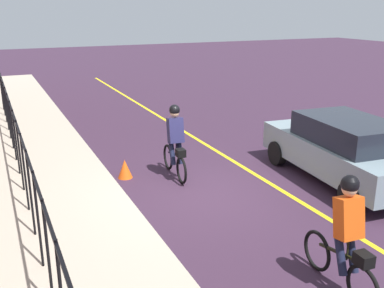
{
  "coord_description": "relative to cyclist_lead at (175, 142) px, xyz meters",
  "views": [
    {
      "loc": [
        -8.3,
        4.23,
        4.05
      ],
      "look_at": [
        0.63,
        0.11,
        1.0
      ],
      "focal_mm": 41.58,
      "sensor_mm": 36.0,
      "label": 1
    }
  ],
  "objects": [
    {
      "name": "ground_plane",
      "position": [
        -1.23,
        -0.28,
        -0.91
      ],
      "size": [
        80.0,
        80.0,
        0.0
      ],
      "primitive_type": "plane",
      "color": "#372336"
    },
    {
      "name": "lane_line_centre",
      "position": [
        -1.23,
        -1.88,
        -0.91
      ],
      "size": [
        36.0,
        0.12,
        0.01
      ],
      "primitive_type": "cube",
      "color": "yellow",
      "rests_on": "ground"
    },
    {
      "name": "sidewalk",
      "position": [
        -1.23,
        3.12,
        -0.84
      ],
      "size": [
        40.0,
        3.2,
        0.15
      ],
      "primitive_type": "cube",
      "color": "#B4A592",
      "rests_on": "ground"
    },
    {
      "name": "iron_fence",
      "position": [
        -0.23,
        3.52,
        0.34
      ],
      "size": [
        18.93,
        0.04,
        1.6
      ],
      "color": "black",
      "rests_on": "sidewalk"
    },
    {
      "name": "cyclist_lead",
      "position": [
        0.0,
        0.0,
        0.0
      ],
      "size": [
        1.71,
        0.38,
        1.83
      ],
      "rotation": [
        0.0,
        0.0,
        -0.07
      ],
      "color": "black",
      "rests_on": "ground"
    },
    {
      "name": "cyclist_follow",
      "position": [
        -5.29,
        -0.44,
        0.0
      ],
      "size": [
        1.71,
        0.38,
        1.83
      ],
      "rotation": [
        0.0,
        0.0,
        -0.07
      ],
      "color": "black",
      "rests_on": "ground"
    },
    {
      "name": "patrol_sedan",
      "position": [
        -1.92,
        -3.51,
        -0.09
      ],
      "size": [
        4.54,
        2.24,
        1.58
      ],
      "rotation": [
        0.0,
        0.0,
        -0.09
      ],
      "color": "#7F959E",
      "rests_on": "ground"
    },
    {
      "name": "traffic_cone_near",
      "position": [
        0.47,
        1.15,
        -0.68
      ],
      "size": [
        0.36,
        0.36,
        0.46
      ],
      "primitive_type": "cone",
      "color": "#F15B16",
      "rests_on": "ground"
    }
  ]
}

